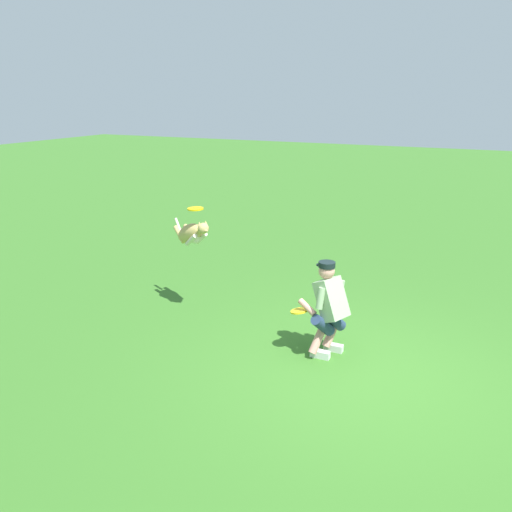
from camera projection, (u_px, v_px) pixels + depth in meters
The scene contains 5 objects.
ground_plane at pixel (362, 376), 6.63m from camera, with size 60.00×60.00×0.00m, color #376F26.
person at pixel (329, 306), 6.99m from camera, with size 0.68×0.65×1.29m.
dog at pixel (192, 234), 8.35m from camera, with size 0.97×0.63×0.55m.
frisbee_flying at pixel (195, 209), 8.07m from camera, with size 0.25×0.25×0.02m, color yellow.
frisbee_held at pixel (299, 311), 7.07m from camera, with size 0.24×0.24×0.02m, color yellow.
Camera 1 is at (-1.35, 5.89, 3.39)m, focal length 37.40 mm.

